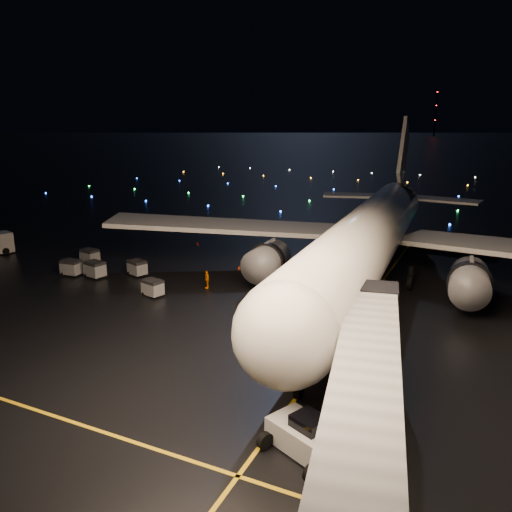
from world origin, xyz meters
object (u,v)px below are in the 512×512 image
at_px(belt_loader, 258,321).
at_px(crew_c, 207,280).
at_px(pushback_tug, 309,434).
at_px(airliner, 375,199).
at_px(baggage_cart_0, 153,288).
at_px(baggage_cart_1, 95,270).
at_px(baggage_cart_3, 90,256).
at_px(baggage_cart_4, 71,268).
at_px(baggage_cart_2, 137,268).

distance_m(belt_loader, crew_c, 13.94).
bearing_deg(pushback_tug, airliner, 120.89).
height_order(pushback_tug, baggage_cart_0, pushback_tug).
height_order(baggage_cart_1, baggage_cart_3, baggage_cart_1).
xyz_separation_m(belt_loader, baggage_cart_0, (-14.02, 4.82, -0.61)).
bearing_deg(pushback_tug, belt_loader, 149.45).
distance_m(belt_loader, baggage_cart_4, 27.68).
height_order(airliner, baggage_cart_1, airliner).
bearing_deg(baggage_cart_0, baggage_cart_1, -179.86).
bearing_deg(belt_loader, crew_c, 161.60).
bearing_deg(baggage_cart_1, baggage_cart_0, -2.07).
xyz_separation_m(belt_loader, baggage_cart_3, (-28.61, 11.53, -0.56)).
bearing_deg(baggage_cart_0, baggage_cart_3, 169.18).
bearing_deg(pushback_tug, baggage_cart_4, 176.04).
height_order(baggage_cart_2, baggage_cart_4, baggage_cart_4).
relative_size(airliner, baggage_cart_2, 30.38).
distance_m(pushback_tug, baggage_cart_2, 36.05).
height_order(airliner, baggage_cart_2, airliner).
relative_size(crew_c, baggage_cart_0, 0.94).
bearing_deg(baggage_cart_1, baggage_cart_2, 46.67).
distance_m(belt_loader, baggage_cart_3, 30.85).
bearing_deg(baggage_cart_2, pushback_tug, -18.56).
bearing_deg(airliner, baggage_cart_4, -159.96).
bearing_deg(baggage_cart_1, baggage_cart_4, -158.65).
xyz_separation_m(pushback_tug, baggage_cart_2, (-28.58, 21.97, -0.17)).
distance_m(airliner, pushback_tug, 33.53).
bearing_deg(belt_loader, airliner, 100.79).
height_order(pushback_tug, baggage_cart_4, pushback_tug).
xyz_separation_m(crew_c, baggage_cart_3, (-18.28, 2.18, -0.03)).
height_order(crew_c, baggage_cart_1, crew_c).
bearing_deg(baggage_cart_2, baggage_cart_1, -126.03).
relative_size(baggage_cart_1, baggage_cart_4, 1.03).
distance_m(baggage_cart_0, baggage_cart_2, 7.82).
relative_size(pushback_tug, baggage_cart_4, 2.08).
bearing_deg(belt_loader, baggage_cart_3, -178.20).
xyz_separation_m(crew_c, baggage_cart_1, (-13.48, -2.14, -0.00)).
distance_m(baggage_cart_1, baggage_cart_3, 6.46).
height_order(crew_c, baggage_cart_4, crew_c).
relative_size(pushback_tug, belt_loader, 0.74).
distance_m(airliner, belt_loader, 22.12).
xyz_separation_m(pushback_tug, baggage_cart_0, (-22.64, 16.89, -0.21)).
xyz_separation_m(baggage_cart_2, baggage_cart_3, (-8.64, 1.63, 0.02)).
xyz_separation_m(pushback_tug, belt_loader, (-8.62, 12.07, 0.40)).
height_order(crew_c, baggage_cart_3, crew_c).
distance_m(crew_c, baggage_cart_3, 18.41).
xyz_separation_m(crew_c, baggage_cart_2, (-9.64, 0.55, -0.05)).
relative_size(baggage_cart_2, baggage_cart_3, 0.98).
relative_size(airliner, baggage_cart_1, 28.76).
bearing_deg(crew_c, baggage_cart_4, -128.17).
bearing_deg(baggage_cart_3, pushback_tug, -23.74).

